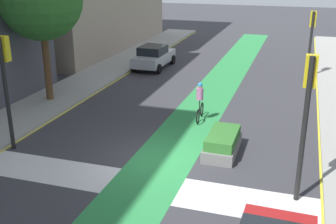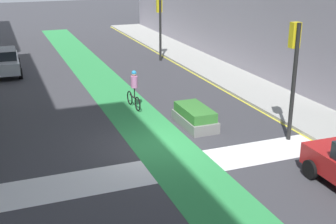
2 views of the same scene
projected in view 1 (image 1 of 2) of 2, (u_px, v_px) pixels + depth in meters
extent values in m
plane|color=#38383D|center=(155.00, 159.00, 15.93)|extent=(120.00, 120.00, 0.00)
cube|color=#2D8C47|center=(163.00, 160.00, 15.84)|extent=(2.40, 60.00, 0.01)
cube|color=silver|center=(135.00, 184.00, 14.14)|extent=(12.00, 1.80, 0.01)
cube|color=yellow|center=(20.00, 140.00, 17.65)|extent=(0.16, 60.00, 0.01)
cube|color=yellow|center=(322.00, 183.00, 14.21)|extent=(0.16, 60.00, 0.01)
cylinder|color=black|center=(304.00, 132.00, 12.47)|extent=(0.16, 0.16, 4.57)
cube|color=gold|center=(311.00, 71.00, 12.04)|extent=(0.35, 0.28, 0.95)
sphere|color=#3F0A0A|center=(312.00, 60.00, 12.06)|extent=(0.20, 0.20, 0.20)
sphere|color=#4C380C|center=(311.00, 70.00, 12.17)|extent=(0.20, 0.20, 0.20)
sphere|color=#26D833|center=(310.00, 80.00, 12.27)|extent=(0.20, 0.20, 0.20)
cylinder|color=black|center=(7.00, 95.00, 16.07)|extent=(0.16, 0.16, 4.46)
cube|color=gold|center=(4.00, 49.00, 15.66)|extent=(0.35, 0.28, 0.95)
sphere|color=#3F0A0A|center=(5.00, 40.00, 15.68)|extent=(0.20, 0.20, 0.20)
sphere|color=#4C380C|center=(6.00, 48.00, 15.78)|extent=(0.20, 0.20, 0.20)
sphere|color=#26D833|center=(7.00, 56.00, 15.88)|extent=(0.20, 0.20, 0.20)
cylinder|color=black|center=(310.00, 46.00, 25.97)|extent=(0.16, 0.16, 4.21)
cube|color=gold|center=(313.00, 19.00, 25.60)|extent=(0.35, 0.28, 0.95)
sphere|color=#3F0A0A|center=(314.00, 14.00, 25.62)|extent=(0.20, 0.20, 0.20)
sphere|color=#4C380C|center=(313.00, 19.00, 25.72)|extent=(0.20, 0.20, 0.20)
sphere|color=#26D833|center=(313.00, 24.00, 25.82)|extent=(0.20, 0.20, 0.20)
cube|color=#B2B7BF|center=(154.00, 58.00, 29.35)|extent=(1.90, 4.24, 0.70)
cube|color=black|center=(153.00, 50.00, 28.96)|extent=(1.65, 2.04, 0.55)
cylinder|color=black|center=(150.00, 58.00, 31.05)|extent=(0.24, 0.65, 0.64)
cylinder|color=black|center=(173.00, 60.00, 30.50)|extent=(0.24, 0.65, 0.64)
cylinder|color=black|center=(134.00, 67.00, 28.44)|extent=(0.24, 0.65, 0.64)
cylinder|color=black|center=(159.00, 69.00, 27.89)|extent=(0.24, 0.65, 0.64)
torus|color=black|center=(202.00, 109.00, 20.26)|extent=(0.10, 0.68, 0.68)
torus|color=black|center=(198.00, 117.00, 19.31)|extent=(0.10, 0.68, 0.68)
cylinder|color=black|center=(200.00, 109.00, 19.72)|extent=(0.12, 0.95, 0.06)
cylinder|color=black|center=(200.00, 105.00, 19.50)|extent=(0.05, 0.05, 0.50)
cylinder|color=#BF72A5|center=(200.00, 94.00, 19.32)|extent=(0.32, 0.32, 0.55)
sphere|color=beige|center=(200.00, 86.00, 19.19)|extent=(0.22, 0.22, 0.22)
sphere|color=#268CCC|center=(200.00, 85.00, 19.17)|extent=(0.23, 0.23, 0.23)
cylinder|color=brown|center=(47.00, 64.00, 21.80)|extent=(0.36, 0.36, 3.74)
cube|color=slate|center=(222.00, 147.00, 16.38)|extent=(1.17, 2.43, 0.45)
cube|color=#33722D|center=(223.00, 137.00, 16.24)|extent=(1.05, 2.19, 0.40)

